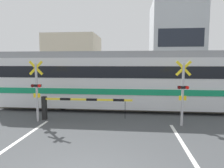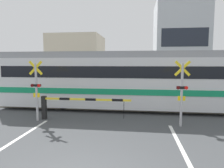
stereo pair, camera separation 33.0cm
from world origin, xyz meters
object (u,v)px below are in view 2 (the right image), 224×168
Objects in this scene: crossing_barrier_near at (67,103)px; crossing_signal_left at (36,88)px; crossing_signal_right at (182,91)px; commuter_train at (170,79)px; crossing_barrier_far at (145,89)px.

crossing_signal_left is (-1.39, -0.31, 0.77)m from crossing_barrier_near.
crossing_signal_right is at bearing 0.00° from crossing_signal_left.
commuter_train reaches higher than crossing_barrier_near.
crossing_signal_left is at bearing -154.93° from commuter_train.
crossing_signal_right is (6.71, 0.00, 0.00)m from crossing_signal_left.
commuter_train is 7.05× the size of crossing_signal_right.
crossing_signal_left is at bearing -130.10° from crossing_barrier_far.
crossing_barrier_near is 7.18m from crossing_barrier_far.
crossing_barrier_far is at bearing 49.90° from crossing_signal_left.
crossing_signal_left is (-6.70, -3.13, -0.24)m from commuter_train.
commuter_train is at bearing 25.07° from crossing_signal_left.
crossing_signal_right reaches higher than crossing_barrier_far.
crossing_signal_left reaches higher than crossing_barrier_near.
commuter_train is 3.62m from crossing_barrier_far.
crossing_signal_left and crossing_signal_right have the same top height.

